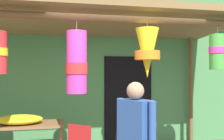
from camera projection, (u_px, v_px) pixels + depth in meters
The scene contains 5 objects.
shop_facade at pixel (105, 47), 6.30m from camera, with size 10.89×0.29×4.45m.
market_stall_canopy at pixel (106, 30), 4.91m from camera, with size 5.08×2.41×2.71m.
display_table at pixel (23, 128), 4.94m from camera, with size 1.42×0.72×0.72m.
flower_heap_on_table at pixel (20, 120), 4.89m from camera, with size 0.81×0.56×0.16m.
shopper_by_bananas at pixel (135, 136), 3.23m from camera, with size 0.39×0.53×1.53m.
Camera 1 is at (-1.17, -3.84, 1.64)m, focal length 44.33 mm.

